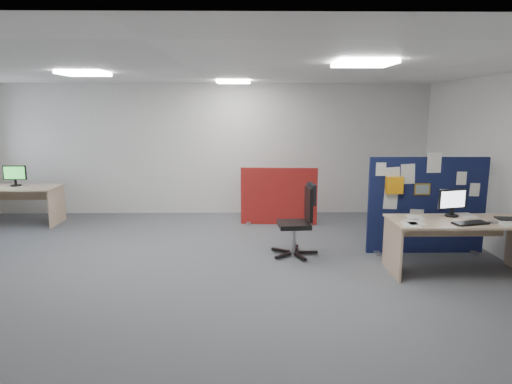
{
  "coord_description": "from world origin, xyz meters",
  "views": [
    {
      "loc": [
        0.77,
        -6.01,
        2.2
      ],
      "look_at": [
        0.87,
        0.51,
        1.0
      ],
      "focal_mm": 32.0,
      "sensor_mm": 36.0,
      "label": 1
    }
  ],
  "objects_px": {
    "main_desk": "(457,232)",
    "office_chair": "(301,216)",
    "red_divider": "(279,197)",
    "second_desk": "(17,196)",
    "monitor_second": "(15,175)",
    "monitor_main": "(453,201)",
    "navy_divider": "(425,205)"
  },
  "relations": [
    {
      "from": "main_desk",
      "to": "monitor_main",
      "type": "relative_size",
      "value": 4.31
    },
    {
      "from": "monitor_second",
      "to": "office_chair",
      "type": "distance_m",
      "value": 5.67
    },
    {
      "from": "monitor_main",
      "to": "red_divider",
      "type": "relative_size",
      "value": 0.29
    },
    {
      "from": "monitor_main",
      "to": "monitor_second",
      "type": "xyz_separation_m",
      "value": [
        -7.28,
        2.62,
        0.0
      ]
    },
    {
      "from": "monitor_second",
      "to": "second_desk",
      "type": "bearing_deg",
      "value": -64.38
    },
    {
      "from": "main_desk",
      "to": "second_desk",
      "type": "xyz_separation_m",
      "value": [
        -7.26,
        2.75,
        -0.01
      ]
    },
    {
      "from": "navy_divider",
      "to": "office_chair",
      "type": "xyz_separation_m",
      "value": [
        -1.9,
        -0.1,
        -0.14
      ]
    },
    {
      "from": "office_chair",
      "to": "navy_divider",
      "type": "bearing_deg",
      "value": -0.89
    },
    {
      "from": "red_divider",
      "to": "second_desk",
      "type": "xyz_separation_m",
      "value": [
        -5.02,
        0.12,
        0.02
      ]
    },
    {
      "from": "monitor_second",
      "to": "monitor_main",
      "type": "bearing_deg",
      "value": -20.97
    },
    {
      "from": "monitor_second",
      "to": "navy_divider",
      "type": "bearing_deg",
      "value": -16.49
    },
    {
      "from": "main_desk",
      "to": "red_divider",
      "type": "distance_m",
      "value": 3.45
    },
    {
      "from": "office_chair",
      "to": "main_desk",
      "type": "bearing_deg",
      "value": -23.97
    },
    {
      "from": "second_desk",
      "to": "red_divider",
      "type": "bearing_deg",
      "value": -1.38
    },
    {
      "from": "main_desk",
      "to": "office_chair",
      "type": "xyz_separation_m",
      "value": [
        -2.02,
        0.73,
        0.05
      ]
    },
    {
      "from": "second_desk",
      "to": "office_chair",
      "type": "bearing_deg",
      "value": -21.01
    },
    {
      "from": "red_divider",
      "to": "second_desk",
      "type": "distance_m",
      "value": 5.02
    },
    {
      "from": "main_desk",
      "to": "monitor_main",
      "type": "xyz_separation_m",
      "value": [
        -0.01,
        0.18,
        0.38
      ]
    },
    {
      "from": "navy_divider",
      "to": "red_divider",
      "type": "height_order",
      "value": "navy_divider"
    },
    {
      "from": "navy_divider",
      "to": "red_divider",
      "type": "relative_size",
      "value": 1.23
    },
    {
      "from": "monitor_second",
      "to": "office_chair",
      "type": "bearing_deg",
      "value": -22.61
    },
    {
      "from": "navy_divider",
      "to": "monitor_main",
      "type": "distance_m",
      "value": 0.69
    },
    {
      "from": "second_desk",
      "to": "office_chair",
      "type": "xyz_separation_m",
      "value": [
        5.24,
        -2.01,
        0.06
      ]
    },
    {
      "from": "monitor_main",
      "to": "red_divider",
      "type": "distance_m",
      "value": 3.33
    },
    {
      "from": "second_desk",
      "to": "monitor_second",
      "type": "distance_m",
      "value": 0.4
    },
    {
      "from": "navy_divider",
      "to": "second_desk",
      "type": "relative_size",
      "value": 1.13
    },
    {
      "from": "main_desk",
      "to": "navy_divider",
      "type": "bearing_deg",
      "value": 98.31
    },
    {
      "from": "red_divider",
      "to": "second_desk",
      "type": "height_order",
      "value": "red_divider"
    },
    {
      "from": "navy_divider",
      "to": "monitor_second",
      "type": "distance_m",
      "value": 7.43
    },
    {
      "from": "navy_divider",
      "to": "office_chair",
      "type": "height_order",
      "value": "navy_divider"
    },
    {
      "from": "main_desk",
      "to": "office_chair",
      "type": "relative_size",
      "value": 1.69
    },
    {
      "from": "navy_divider",
      "to": "monitor_second",
      "type": "bearing_deg",
      "value": 164.68
    }
  ]
}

